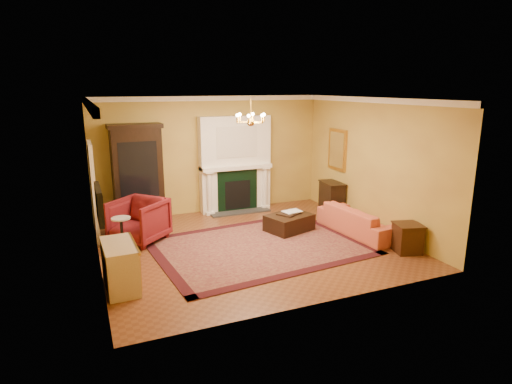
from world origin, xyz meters
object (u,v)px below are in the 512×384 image
wingback_armchair (138,218)px  leather_ottoman (289,223)px  china_cabinet (138,176)px  coral_sofa (359,216)px  commode (120,266)px  console_table (332,198)px  pedestal_table (122,231)px  end_table (407,239)px

wingback_armchair → leather_ottoman: bearing=36.3°
china_cabinet → coral_sofa: bearing=-34.1°
china_cabinet → leather_ottoman: china_cabinet is taller
china_cabinet → commode: bearing=-104.7°
commode → console_table: bearing=20.7°
commode → leather_ottoman: size_ratio=1.04×
china_cabinet → coral_sofa: (4.42, -2.80, -0.73)m
pedestal_table → commode: commode is taller
pedestal_table → commode: 1.77m
leather_ottoman → commode: bearing=-176.3°
china_cabinet → console_table: size_ratio=2.84×
coral_sofa → end_table: coral_sofa is taller
wingback_armchair → pedestal_table: wingback_armchair is taller
wingback_armchair → end_table: 5.56m
console_table → commode: bearing=-150.5°
console_table → leather_ottoman: bearing=-146.8°
wingback_armchair → console_table: (4.92, 0.19, -0.11)m
end_table → commode: bearing=174.0°
commode → console_table: size_ratio=1.28×
pedestal_table → end_table: pedestal_table is taller
china_cabinet → commode: china_cabinet is taller
pedestal_table → china_cabinet: bearing=71.2°
pedestal_table → coral_sofa: 5.13m
coral_sofa → commode: bearing=92.9°
commode → end_table: bearing=-8.0°
commode → leather_ottoman: commode is taller
commode → coral_sofa: bearing=5.9°
commode → leather_ottoman: 4.14m
coral_sofa → end_table: 1.32m
wingback_armchair → leather_ottoman: (3.27, -0.63, -0.31)m
coral_sofa → leather_ottoman: (-1.37, 0.76, -0.21)m
coral_sofa → console_table: size_ratio=2.60×
pedestal_table → console_table: bearing=5.9°
leather_ottoman → pedestal_table: bearing=158.5°
coral_sofa → china_cabinet: bearing=52.7°
coral_sofa → leather_ottoman: 1.58m
wingback_armchair → leather_ottoman: 3.34m
pedestal_table → coral_sofa: size_ratio=0.33×
pedestal_table → commode: (-0.21, -1.75, -0.01)m
pedestal_table → console_table: console_table is taller
wingback_armchair → leather_ottoman: wingback_armchair is taller
coral_sofa → console_table: 1.61m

